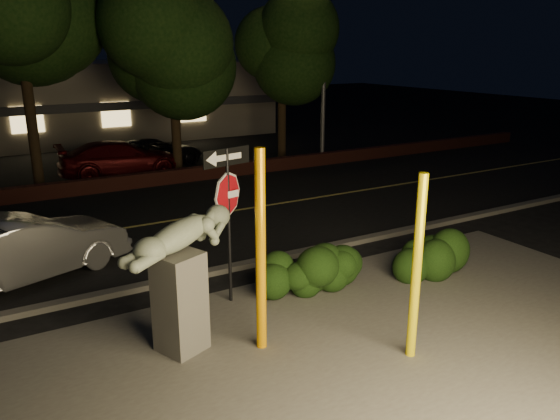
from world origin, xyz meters
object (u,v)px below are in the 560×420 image
Objects in this scene: silver_sedan at (26,248)px; sculpture at (180,270)px; yellow_pole_right at (417,269)px; streetlight at (320,33)px; signpost at (228,195)px; yellow_pole_left at (261,253)px; parked_car_dark at (154,153)px; parked_car_darkred at (120,158)px.

sculpture is at bearing -177.46° from silver_sedan.
yellow_pole_right is 0.34× the size of streetlight.
yellow_pole_right is at bearing -111.39° from streetlight.
sculpture is 15.71m from streetlight.
sculpture is (-1.40, -1.20, -0.75)m from signpost.
streetlight reaches higher than yellow_pole_left.
parked_car_dark is at bearing 78.92° from yellow_pole_left.
yellow_pole_left is 2.40m from yellow_pole_right.
streetlight is 14.65m from silver_sedan.
sculpture is 0.25× the size of streetlight.
signpost is 13.75m from streetlight.
parked_car_darkred is (-0.62, 15.24, -0.83)m from yellow_pole_right.
silver_sedan is at bearing 132.04° from parked_car_dark.
yellow_pole_left reaches higher than sculpture.
silver_sedan is 9.87m from parked_car_darkred.
parked_car_dark is (3.99, 14.09, -0.80)m from sculpture.
signpost is 12.16m from parked_car_darkred.
yellow_pole_right is 16.15m from parked_car_dark.
parked_car_dark is (2.88, 14.68, -1.07)m from yellow_pole_left.
signpost is 0.71× the size of silver_sedan.
sculpture is at bearing 151.97° from yellow_pole_left.
parked_car_dark is (-6.22, 2.81, -4.71)m from streetlight.
streetlight is at bearing -80.42° from silver_sedan.
yellow_pole_left is at bearing 143.61° from yellow_pole_right.
sculpture is at bearing -125.20° from streetlight.
signpost is at bearing -154.43° from silver_sedan.
yellow_pole_right is (1.92, -1.42, -0.16)m from yellow_pole_left.
signpost reaches higher than sculpture.
silver_sedan is at bearing 157.08° from parked_car_darkred.
parked_car_dark is at bearing 162.64° from streetlight.
parked_car_darkred is 1.79m from parked_car_dark.
sculpture is at bearing 146.50° from yellow_pole_right.
signpost is at bearing -124.19° from streetlight.
sculpture is at bearing -151.64° from signpost.
yellow_pole_right is at bearing -162.86° from silver_sedan.
signpost is at bearing 177.75° from parked_car_darkred.
yellow_pole_left is at bearing -49.97° from sculpture.
yellow_pole_left is 1.11× the size of signpost.
yellow_pole_left is 1.47× the size of sculpture.
yellow_pole_left is 1.11× the size of yellow_pole_right.
yellow_pole_left is 1.29m from sculpture.
yellow_pole_left is at bearing -169.48° from silver_sedan.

